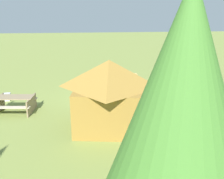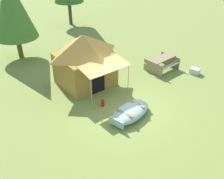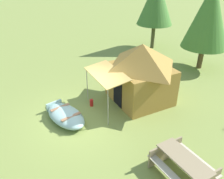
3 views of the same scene
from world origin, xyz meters
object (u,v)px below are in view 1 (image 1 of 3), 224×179
(picnic_table, at_px, (14,102))
(fuel_can, at_px, (123,103))
(pine_tree_far_center, at_px, (183,100))
(cooler_box, at_px, (6,97))
(canvas_cabin_tent, at_px, (109,94))
(beached_rowboat, at_px, (113,93))

(picnic_table, relative_size, fuel_can, 5.64)
(pine_tree_far_center, bearing_deg, cooler_box, -58.39)
(canvas_cabin_tent, distance_m, fuel_can, 2.70)
(cooler_box, height_order, fuel_can, fuel_can)
(pine_tree_far_center, bearing_deg, canvas_cabin_tent, -83.30)
(beached_rowboat, relative_size, canvas_cabin_tent, 0.58)
(beached_rowboat, relative_size, pine_tree_far_center, 0.45)
(picnic_table, distance_m, cooler_box, 1.98)
(cooler_box, relative_size, fuel_can, 1.59)
(canvas_cabin_tent, bearing_deg, picnic_table, -25.65)
(picnic_table, distance_m, pine_tree_far_center, 9.63)
(cooler_box, bearing_deg, fuel_can, 165.32)
(canvas_cabin_tent, xyz_separation_m, fuel_can, (-0.87, -2.21, -1.29))
(beached_rowboat, xyz_separation_m, pine_tree_far_center, (-0.11, 9.40, 3.03))
(beached_rowboat, distance_m, fuel_can, 1.51)
(picnic_table, distance_m, fuel_can, 5.16)
(fuel_can, bearing_deg, pine_tree_far_center, 88.53)
(beached_rowboat, distance_m, canvas_cabin_tent, 3.92)
(pine_tree_far_center, bearing_deg, beached_rowboat, -89.33)
(cooler_box, xyz_separation_m, fuel_can, (-6.06, 1.59, 0.00))
(picnic_table, xyz_separation_m, cooler_box, (0.90, -1.74, -0.31))
(picnic_table, bearing_deg, fuel_can, -178.31)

